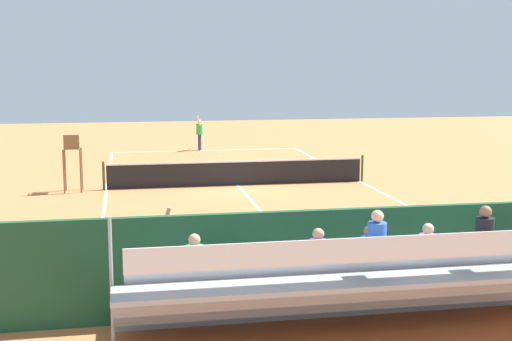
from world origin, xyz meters
name	(u,v)px	position (x,y,z in m)	size (l,w,h in m)	color
ground_plane	(237,185)	(0.00, 0.00, 0.00)	(60.00, 60.00, 0.00)	#D17542
court_line_markings	(237,185)	(0.00, -0.04, 0.00)	(10.10, 22.20, 0.01)	white
tennis_net	(237,173)	(0.00, 0.00, 0.50)	(10.30, 0.10, 1.07)	black
backdrop_wall	(350,259)	(0.00, 14.00, 1.00)	(18.00, 0.16, 2.00)	#1E4C2D
bleacher_stand	(380,281)	(-0.09, 15.38, 0.98)	(9.06, 2.40, 2.48)	#9EA0A5
umpire_chair	(72,157)	(6.20, 0.22, 1.31)	(0.67, 0.67, 2.14)	brown
courtside_bench	(418,266)	(-1.73, 13.27, 0.56)	(1.80, 0.40, 0.93)	#234C2D
equipment_bag	(321,291)	(0.40, 13.40, 0.18)	(0.90, 0.36, 0.36)	#334C8C
tennis_player	(200,132)	(0.31, -11.17, 1.02)	(0.46, 0.56, 1.93)	navy
tennis_racket	(186,150)	(1.01, -11.46, 0.01)	(0.48, 0.54, 0.03)	black
tennis_ball_near	(218,153)	(-0.45, -9.44, 0.03)	(0.07, 0.07, 0.07)	#CCDB33
tennis_ball_far	(193,155)	(0.89, -8.87, 0.03)	(0.07, 0.07, 0.07)	#CCDB33
line_judge	(169,255)	(3.45, 13.11, 1.02)	(0.41, 0.55, 1.93)	#232328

